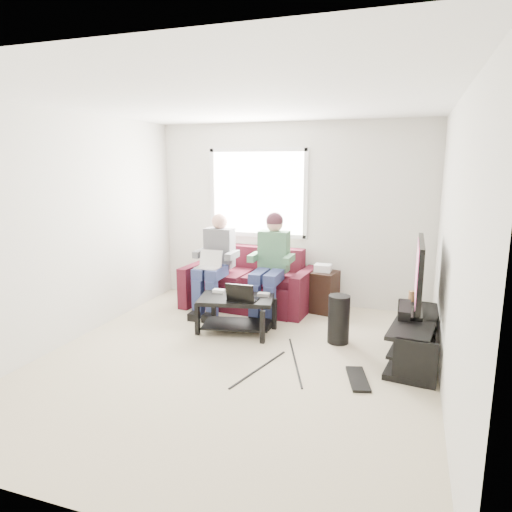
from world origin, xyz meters
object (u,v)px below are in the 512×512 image
object	(u,v)px
subwoofer	(339,319)
coffee_table	(236,306)
end_table	(322,290)
tv	(419,274)
tv_stand	(415,340)
sofa	(250,285)

from	to	relation	value
subwoofer	coffee_table	bearing A→B (deg)	-176.99
coffee_table	end_table	size ratio (longest dim) A/B	1.46
coffee_table	tv	bearing A→B (deg)	-0.34
tv	coffee_table	bearing A→B (deg)	179.66
tv_stand	tv	world-z (taller)	tv
sofa	tv	xyz separation A→B (m)	(2.24, -1.03, 0.59)
sofa	coffee_table	xyz separation A→B (m)	(0.19, -1.02, 0.01)
coffee_table	subwoofer	distance (m)	1.23
coffee_table	subwoofer	xyz separation A→B (m)	(1.23, 0.06, -0.05)
coffee_table	tv_stand	xyz separation A→B (m)	(2.06, -0.11, -0.13)
coffee_table	tv_stand	size ratio (longest dim) A/B	0.71
tv	subwoofer	world-z (taller)	tv
tv	sofa	bearing A→B (deg)	155.31
sofa	tv_stand	size ratio (longest dim) A/B	1.33
coffee_table	end_table	xyz separation A→B (m)	(0.84, 1.13, -0.03)
coffee_table	tv	xyz separation A→B (m)	(2.06, -0.01, 0.58)
tv_stand	tv	distance (m)	0.71
tv	tv_stand	bearing A→B (deg)	-88.53
coffee_table	tv_stand	world-z (taller)	same
end_table	subwoofer	bearing A→B (deg)	-69.74
sofa	tv	size ratio (longest dim) A/B	1.67
end_table	tv	bearing A→B (deg)	-43.07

